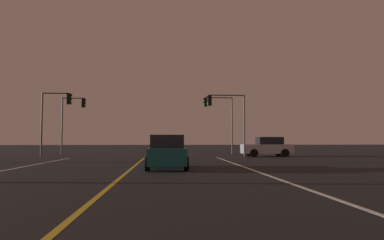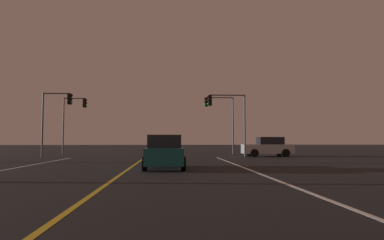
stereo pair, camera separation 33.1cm
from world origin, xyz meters
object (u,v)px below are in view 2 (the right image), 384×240
object	(u,v)px
car_crossing_side	(268,147)
traffic_light_far_left	(74,113)
traffic_light_far_right	(220,112)
car_lead_same_lane	(165,152)
traffic_light_near_right	(226,110)
traffic_light_near_left	(57,110)

from	to	relation	value
car_crossing_side	traffic_light_far_left	world-z (taller)	traffic_light_far_left
traffic_light_far_right	traffic_light_far_left	bearing A→B (deg)	0.00
car_lead_same_lane	traffic_light_far_left	xyz separation A→B (m)	(-9.13, 16.88, 3.27)
traffic_light_far_right	traffic_light_far_left	distance (m)	14.35
traffic_light_near_right	traffic_light_far_right	bearing A→B (deg)	-92.03
traffic_light_far_right	traffic_light_far_left	size ratio (longest dim) A/B	1.03
car_crossing_side	traffic_light_near_right	world-z (taller)	traffic_light_near_right
traffic_light_near_right	traffic_light_near_left	bearing A→B (deg)	0.00
traffic_light_far_left	traffic_light_far_right	bearing A→B (deg)	0.00
car_crossing_side	traffic_light_near_right	distance (m)	4.98
car_lead_same_lane	traffic_light_far_left	size ratio (longest dim) A/B	0.77
traffic_light_near_right	traffic_light_far_left	distance (m)	15.19
traffic_light_near_right	traffic_light_far_right	distance (m)	5.51
car_lead_same_lane	traffic_light_far_right	world-z (taller)	traffic_light_far_right
traffic_light_near_left	traffic_light_far_right	world-z (taller)	traffic_light_far_right
traffic_light_near_left	traffic_light_far_left	bearing A→B (deg)	90.94
traffic_light_far_right	car_crossing_side	bearing A→B (deg)	127.63
traffic_light_far_right	traffic_light_near_left	bearing A→B (deg)	21.09
car_crossing_side	traffic_light_far_right	bearing A→B (deg)	-52.37
car_lead_same_lane	traffic_light_near_right	bearing A→B (deg)	-23.85
car_lead_same_lane	traffic_light_far_right	distance (m)	18.00
car_crossing_side	traffic_light_near_left	xyz separation A→B (m)	(-17.84, -0.85, 3.10)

